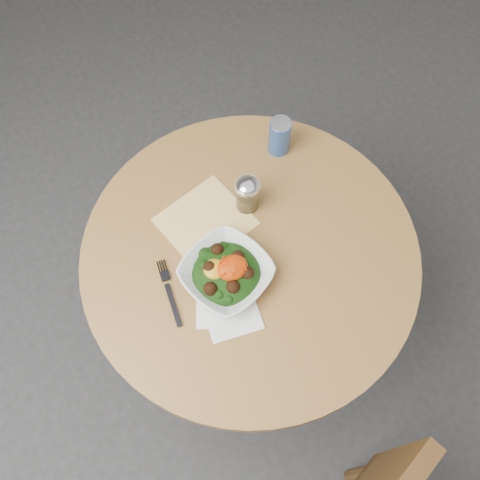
{
  "coord_description": "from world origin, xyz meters",
  "views": [
    {
      "loc": [
        -0.31,
        -0.5,
        2.03
      ],
      "look_at": [
        -0.02,
        0.02,
        0.81
      ],
      "focal_mm": 40.0,
      "sensor_mm": 36.0,
      "label": 1
    }
  ],
  "objects": [
    {
      "name": "ground",
      "position": [
        0.0,
        0.0,
        0.0
      ],
      "size": [
        6.0,
        6.0,
        0.0
      ],
      "primitive_type": "plane",
      "color": "#2E2E30",
      "rests_on": "ground"
    },
    {
      "name": "table",
      "position": [
        0.0,
        0.0,
        0.55
      ],
      "size": [
        0.9,
        0.9,
        0.75
      ],
      "color": "black",
      "rests_on": "ground"
    },
    {
      "name": "cloth_napkin",
      "position": [
        -0.06,
        0.14,
        0.75
      ],
      "size": [
        0.26,
        0.24,
        0.0
      ],
      "primitive_type": "cube",
      "rotation": [
        0.0,
        0.0,
        0.2
      ],
      "color": "#FFA60D",
      "rests_on": "table"
    },
    {
      "name": "paper_napkins",
      "position": [
        -0.13,
        -0.11,
        0.75
      ],
      "size": [
        0.18,
        0.2,
        0.0
      ],
      "color": "white",
      "rests_on": "table"
    },
    {
      "name": "salad_bowl",
      "position": [
        -0.09,
        -0.03,
        0.78
      ],
      "size": [
        0.27,
        0.27,
        0.08
      ],
      "color": "white",
      "rests_on": "table"
    },
    {
      "name": "fork",
      "position": [
        -0.24,
        0.0,
        0.76
      ],
      "size": [
        0.05,
        0.19,
        0.0
      ],
      "color": "black",
      "rests_on": "table"
    },
    {
      "name": "spice_shaker",
      "position": [
        0.06,
        0.13,
        0.81
      ],
      "size": [
        0.06,
        0.06,
        0.12
      ],
      "color": "silver",
      "rests_on": "table"
    },
    {
      "name": "beverage_can",
      "position": [
        0.23,
        0.25,
        0.81
      ],
      "size": [
        0.06,
        0.06,
        0.12
      ],
      "color": "navy",
      "rests_on": "table"
    }
  ]
}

